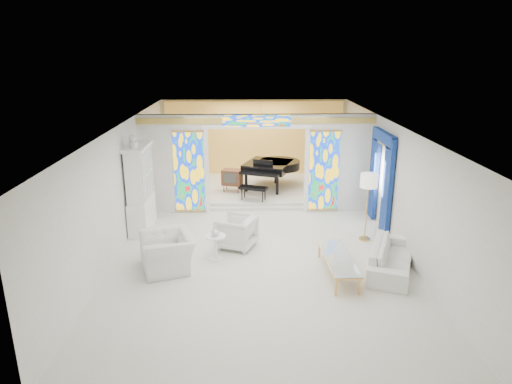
{
  "coord_description": "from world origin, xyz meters",
  "views": [
    {
      "loc": [
        -0.34,
        -11.36,
        4.81
      ],
      "look_at": [
        -0.06,
        0.2,
        1.18
      ],
      "focal_mm": 32.0,
      "sensor_mm": 36.0,
      "label": 1
    }
  ],
  "objects_px": {
    "china_cabinet": "(140,189)",
    "tv_console": "(232,177)",
    "armchair_right": "(236,232)",
    "sofa": "(392,257)",
    "armchair_left": "(167,252)",
    "coffee_table": "(338,259)",
    "grand_piano": "(273,166)"
  },
  "relations": [
    {
      "from": "china_cabinet",
      "to": "tv_console",
      "type": "bearing_deg",
      "value": 50.17
    },
    {
      "from": "sofa",
      "to": "grand_piano",
      "type": "height_order",
      "value": "grand_piano"
    },
    {
      "from": "china_cabinet",
      "to": "armchair_right",
      "type": "bearing_deg",
      "value": -25.95
    },
    {
      "from": "armchair_left",
      "to": "sofa",
      "type": "xyz_separation_m",
      "value": [
        5.08,
        -0.21,
        -0.09
      ]
    },
    {
      "from": "sofa",
      "to": "tv_console",
      "type": "distance_m",
      "value": 6.71
    },
    {
      "from": "armchair_left",
      "to": "armchair_right",
      "type": "relative_size",
      "value": 1.4
    },
    {
      "from": "coffee_table",
      "to": "grand_piano",
      "type": "xyz_separation_m",
      "value": [
        -1.1,
        6.23,
        0.53
      ]
    },
    {
      "from": "armchair_left",
      "to": "tv_console",
      "type": "height_order",
      "value": "tv_console"
    },
    {
      "from": "tv_console",
      "to": "armchair_right",
      "type": "bearing_deg",
      "value": -71.48
    },
    {
      "from": "grand_piano",
      "to": "sofa",
      "type": "bearing_deg",
      "value": -47.91
    },
    {
      "from": "armchair_left",
      "to": "grand_piano",
      "type": "xyz_separation_m",
      "value": [
        2.73,
        5.82,
        0.52
      ]
    },
    {
      "from": "grand_piano",
      "to": "tv_console",
      "type": "relative_size",
      "value": 3.81
    },
    {
      "from": "armchair_left",
      "to": "coffee_table",
      "type": "xyz_separation_m",
      "value": [
        3.83,
        -0.41,
        -0.01
      ]
    },
    {
      "from": "china_cabinet",
      "to": "armchair_left",
      "type": "distance_m",
      "value": 2.77
    },
    {
      "from": "china_cabinet",
      "to": "sofa",
      "type": "xyz_separation_m",
      "value": [
        6.17,
        -2.65,
        -0.85
      ]
    },
    {
      "from": "coffee_table",
      "to": "grand_piano",
      "type": "distance_m",
      "value": 6.35
    },
    {
      "from": "armchair_right",
      "to": "sofa",
      "type": "distance_m",
      "value": 3.79
    },
    {
      "from": "armchair_right",
      "to": "sofa",
      "type": "height_order",
      "value": "armchair_right"
    },
    {
      "from": "tv_console",
      "to": "grand_piano",
      "type": "bearing_deg",
      "value": 34.65
    },
    {
      "from": "sofa",
      "to": "coffee_table",
      "type": "bearing_deg",
      "value": 120.68
    },
    {
      "from": "armchair_left",
      "to": "grand_piano",
      "type": "bearing_deg",
      "value": 135.86
    },
    {
      "from": "coffee_table",
      "to": "grand_piano",
      "type": "relative_size",
      "value": 0.67
    },
    {
      "from": "armchair_left",
      "to": "armchair_right",
      "type": "height_order",
      "value": "same"
    },
    {
      "from": "armchair_right",
      "to": "tv_console",
      "type": "distance_m",
      "value": 4.2
    },
    {
      "from": "armchair_left",
      "to": "sofa",
      "type": "height_order",
      "value": "armchair_left"
    },
    {
      "from": "coffee_table",
      "to": "grand_piano",
      "type": "height_order",
      "value": "grand_piano"
    },
    {
      "from": "armchair_left",
      "to": "grand_piano",
      "type": "relative_size",
      "value": 0.43
    },
    {
      "from": "china_cabinet",
      "to": "sofa",
      "type": "bearing_deg",
      "value": -23.25
    },
    {
      "from": "armchair_right",
      "to": "coffee_table",
      "type": "height_order",
      "value": "armchair_right"
    },
    {
      "from": "armchair_right",
      "to": "coffee_table",
      "type": "bearing_deg",
      "value": 77.76
    },
    {
      "from": "sofa",
      "to": "coffee_table",
      "type": "relative_size",
      "value": 1.12
    },
    {
      "from": "armchair_right",
      "to": "grand_piano",
      "type": "relative_size",
      "value": 0.31
    }
  ]
}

